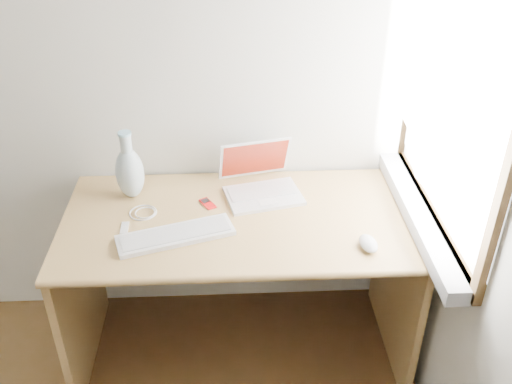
{
  "coord_description": "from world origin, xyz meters",
  "views": [
    {
      "loc": [
        0.97,
        -0.5,
        2.05
      ],
      "look_at": [
        1.06,
        1.35,
        0.88
      ],
      "focal_mm": 40.0,
      "sensor_mm": 36.0,
      "label": 1
    }
  ],
  "objects_px": {
    "laptop": "(263,182)",
    "vase": "(130,171)",
    "external_keyboard": "(176,235)",
    "desk": "(239,247)"
  },
  "relations": [
    {
      "from": "desk",
      "to": "external_keyboard",
      "type": "bearing_deg",
      "value": -139.54
    },
    {
      "from": "laptop",
      "to": "vase",
      "type": "relative_size",
      "value": 1.17
    },
    {
      "from": "external_keyboard",
      "to": "vase",
      "type": "bearing_deg",
      "value": 106.5
    },
    {
      "from": "desk",
      "to": "external_keyboard",
      "type": "distance_m",
      "value": 0.39
    },
    {
      "from": "desk",
      "to": "laptop",
      "type": "height_order",
      "value": "laptop"
    },
    {
      "from": "laptop",
      "to": "vase",
      "type": "bearing_deg",
      "value": 167.65
    },
    {
      "from": "laptop",
      "to": "external_keyboard",
      "type": "relative_size",
      "value": 0.76
    },
    {
      "from": "laptop",
      "to": "desk",
      "type": "bearing_deg",
      "value": -150.42
    },
    {
      "from": "desk",
      "to": "vase",
      "type": "distance_m",
      "value": 0.57
    },
    {
      "from": "laptop",
      "to": "vase",
      "type": "height_order",
      "value": "vase"
    }
  ]
}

